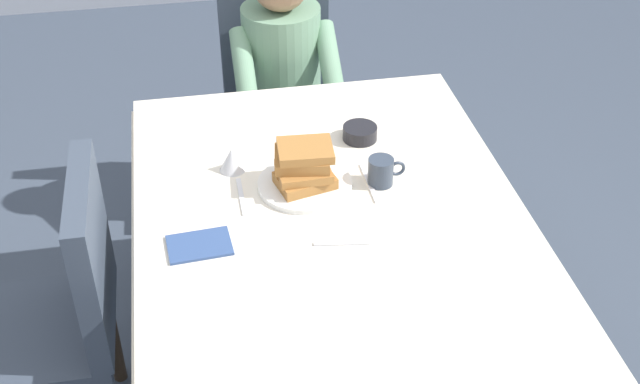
% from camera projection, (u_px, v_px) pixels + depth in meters
% --- Properties ---
extents(dining_table_main, '(1.12, 1.52, 0.74)m').
position_uv_depth(dining_table_main, '(332.00, 239.00, 2.38)').
color(dining_table_main, silver).
rests_on(dining_table_main, ground).
extents(chair_diner, '(0.44, 0.45, 0.93)m').
position_uv_depth(chair_diner, '(279.00, 83.00, 3.38)').
color(chair_diner, '#384251').
rests_on(chair_diner, ground).
extents(diner_person, '(0.40, 0.43, 1.12)m').
position_uv_depth(diner_person, '(283.00, 70.00, 3.17)').
color(diner_person, gray).
rests_on(diner_person, ground).
extents(chair_left_side, '(0.45, 0.44, 0.93)m').
position_uv_depth(chair_left_side, '(65.00, 303.00, 2.34)').
color(chair_left_side, '#384251').
rests_on(chair_left_side, ground).
extents(plate_breakfast, '(0.28, 0.28, 0.02)m').
position_uv_depth(plate_breakfast, '(305.00, 184.00, 2.43)').
color(plate_breakfast, white).
rests_on(plate_breakfast, dining_table_main).
extents(breakfast_stack, '(0.18, 0.18, 0.12)m').
position_uv_depth(breakfast_stack, '(304.00, 165.00, 2.39)').
color(breakfast_stack, '#A36B33').
rests_on(breakfast_stack, plate_breakfast).
extents(cup_coffee, '(0.11, 0.08, 0.08)m').
position_uv_depth(cup_coffee, '(381.00, 171.00, 2.42)').
color(cup_coffee, '#333D4C').
rests_on(cup_coffee, dining_table_main).
extents(bowl_butter, '(0.11, 0.11, 0.04)m').
position_uv_depth(bowl_butter, '(360.00, 133.00, 2.63)').
color(bowl_butter, black).
rests_on(bowl_butter, dining_table_main).
extents(syrup_pitcher, '(0.08, 0.08, 0.07)m').
position_uv_depth(syrup_pitcher, '(232.00, 159.00, 2.48)').
color(syrup_pitcher, silver).
rests_on(syrup_pitcher, dining_table_main).
extents(fork_left_of_plate, '(0.02, 0.18, 0.00)m').
position_uv_depth(fork_left_of_plate, '(242.00, 197.00, 2.39)').
color(fork_left_of_plate, silver).
rests_on(fork_left_of_plate, dining_table_main).
extents(knife_right_of_plate, '(0.02, 0.20, 0.00)m').
position_uv_depth(knife_right_of_plate, '(369.00, 183.00, 2.45)').
color(knife_right_of_plate, silver).
rests_on(knife_right_of_plate, dining_table_main).
extents(spoon_near_edge, '(0.15, 0.03, 0.00)m').
position_uv_depth(spoon_near_edge, '(340.00, 244.00, 2.22)').
color(spoon_near_edge, silver).
rests_on(spoon_near_edge, dining_table_main).
extents(napkin_folded, '(0.18, 0.13, 0.01)m').
position_uv_depth(napkin_folded, '(199.00, 245.00, 2.21)').
color(napkin_folded, '#334C7F').
rests_on(napkin_folded, dining_table_main).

